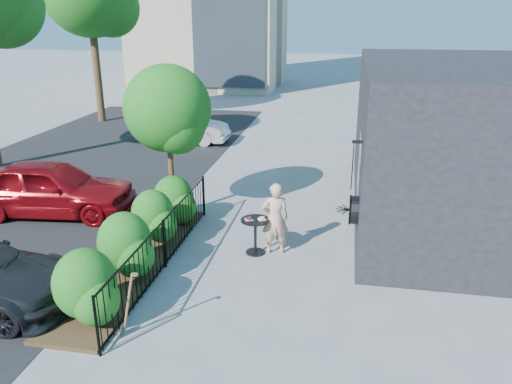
% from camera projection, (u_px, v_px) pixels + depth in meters
% --- Properties ---
extents(ground, '(120.00, 120.00, 0.00)m').
position_uv_depth(ground, '(234.00, 273.00, 10.48)').
color(ground, gray).
rests_on(ground, ground).
extents(shop_building, '(6.22, 9.00, 4.00)m').
position_uv_depth(shop_building, '(476.00, 141.00, 13.02)').
color(shop_building, black).
rests_on(shop_building, ground).
extents(fence, '(0.05, 6.05, 1.10)m').
position_uv_depth(fence, '(164.00, 243.00, 10.54)').
color(fence, black).
rests_on(fence, ground).
extents(planting_bed, '(1.30, 6.00, 0.08)m').
position_uv_depth(planting_bed, '(135.00, 262.00, 10.84)').
color(planting_bed, '#382616').
rests_on(planting_bed, ground).
extents(shrubs, '(1.10, 5.60, 1.24)m').
position_uv_depth(shrubs, '(139.00, 233.00, 10.69)').
color(shrubs, '#1C5713').
rests_on(shrubs, ground).
extents(patio_tree, '(2.20, 2.20, 3.94)m').
position_uv_depth(patio_tree, '(170.00, 114.00, 12.47)').
color(patio_tree, '#3F2B19').
rests_on(patio_tree, ground).
extents(street, '(9.00, 30.00, 0.01)m').
position_uv_depth(street, '(22.00, 201.00, 14.45)').
color(street, black).
rests_on(street, ground).
extents(cafe_table, '(0.66, 0.66, 0.88)m').
position_uv_depth(cafe_table, '(255.00, 230.00, 11.17)').
color(cafe_table, black).
rests_on(cafe_table, ground).
extents(woman, '(0.69, 0.53, 1.66)m').
position_uv_depth(woman, '(275.00, 219.00, 11.11)').
color(woman, tan).
rests_on(woman, ground).
extents(shovel, '(0.42, 0.16, 1.25)m').
position_uv_depth(shovel, '(127.00, 308.00, 8.26)').
color(shovel, brown).
rests_on(shovel, ground).
extents(car_red, '(4.53, 2.21, 1.49)m').
position_uv_depth(car_red, '(51.00, 188.00, 13.34)').
color(car_red, maroon).
rests_on(car_red, ground).
extents(car_silver, '(3.89, 1.39, 1.28)m').
position_uv_depth(car_silver, '(182.00, 127.00, 20.85)').
color(car_silver, '#BAB9BF').
rests_on(car_silver, ground).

